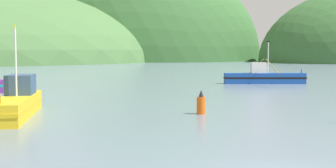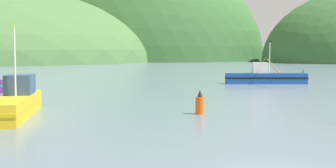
# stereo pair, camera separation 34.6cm
# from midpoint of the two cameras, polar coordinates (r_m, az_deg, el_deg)

# --- Properties ---
(hill_mid_right) EXTENTS (108.35, 86.68, 99.69)m
(hill_mid_right) POSITION_cam_midpoint_polar(r_m,az_deg,el_deg) (219.34, -2.10, 3.05)
(hill_mid_right) COLOR #386633
(hill_mid_right) RESTS_ON ground
(fishing_boat_blue) EXTENTS (11.06, 14.60, 5.79)m
(fishing_boat_blue) POSITION_cam_midpoint_polar(r_m,az_deg,el_deg) (60.85, 12.16, 0.87)
(fishing_boat_blue) COLOR #19479E
(fishing_boat_blue) RESTS_ON ground
(fishing_boat_yellow) EXTENTS (2.12, 10.06, 6.06)m
(fishing_boat_yellow) POSITION_cam_midpoint_polar(r_m,az_deg,el_deg) (31.22, -19.20, -2.27)
(fishing_boat_yellow) COLOR gold
(fishing_boat_yellow) RESTS_ON ground
(channel_buoy) EXTENTS (0.61, 0.61, 1.69)m
(channel_buoy) POSITION_cam_midpoint_polar(r_m,az_deg,el_deg) (30.52, 3.98, -2.59)
(channel_buoy) COLOR #E55914
(channel_buoy) RESTS_ON ground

